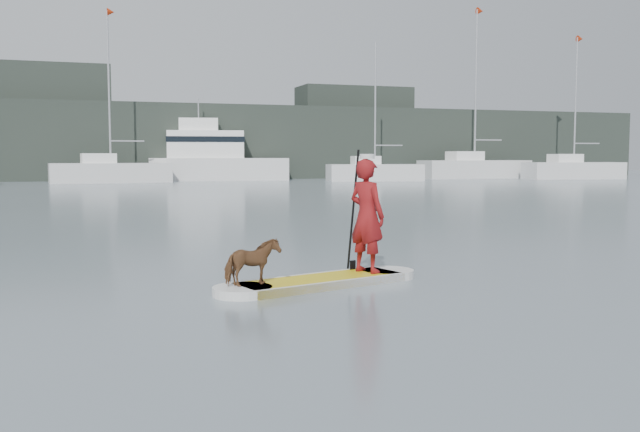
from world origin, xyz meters
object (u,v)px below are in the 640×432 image
object	(u,v)px
sailboat_f	(474,167)
dog	(252,262)
paddleboard	(320,282)
sailboat_e	(374,171)
sailboat_g	(573,168)
sailboat_d	(110,170)
motor_yacht_a	(214,157)
paddler	(367,216)

from	to	relation	value
sailboat_f	dog	bearing A→B (deg)	-124.13
paddleboard	sailboat_e	world-z (taller)	sailboat_e
dog	sailboat_g	world-z (taller)	sailboat_g
paddleboard	sailboat_d	xyz separation A→B (m)	(-1.35, 42.75, 0.80)
paddleboard	motor_yacht_a	size ratio (longest dim) A/B	0.30
sailboat_e	sailboat_f	size ratio (longest dim) A/B	0.73
sailboat_f	sailboat_g	xyz separation A→B (m)	(6.86, -4.06, -0.11)
sailboat_f	motor_yacht_a	size ratio (longest dim) A/B	1.31
dog	paddler	bearing A→B (deg)	-90.07
sailboat_e	sailboat_g	size ratio (longest dim) A/B	0.89
dog	motor_yacht_a	bearing A→B (deg)	-25.59
sailboat_d	sailboat_g	bearing A→B (deg)	-9.57
paddleboard	paddler	bearing A→B (deg)	-0.00
dog	motor_yacht_a	xyz separation A→B (m)	(7.50, 45.64, 1.33)
sailboat_e	sailboat_f	xyz separation A→B (m)	(10.48, 3.32, 0.22)
paddler	sailboat_f	xyz separation A→B (m)	(27.36, 43.25, -0.01)
dog	paddleboard	bearing A→B (deg)	-90.07
dog	motor_yacht_a	distance (m)	46.27
paddler	sailboat_e	bearing A→B (deg)	-49.59
sailboat_d	motor_yacht_a	xyz separation A→B (m)	(7.79, 2.58, 0.90)
sailboat_g	paddler	bearing A→B (deg)	-126.84
paddleboard	dog	bearing A→B (deg)	-180.00
sailboat_d	paddler	bearing A→B (deg)	-91.44
sailboat_d	sailboat_f	world-z (taller)	sailboat_f
sailboat_g	paddleboard	bearing A→B (deg)	-127.33
paddleboard	sailboat_d	size ratio (longest dim) A/B	0.26
sailboat_g	sailboat_e	bearing A→B (deg)	-178.16
sailboat_e	sailboat_g	world-z (taller)	sailboat_g
dog	sailboat_d	distance (m)	43.06
paddler	sailboat_e	xyz separation A→B (m)	(16.88, 39.93, -0.22)
sailboat_e	sailboat_g	distance (m)	17.36
motor_yacht_a	paddler	bearing A→B (deg)	-87.26
paddleboard	sailboat_e	distance (m)	43.90
paddleboard	sailboat_f	size ratio (longest dim) A/B	0.23
sailboat_e	paddleboard	bearing A→B (deg)	-105.81
paddleboard	sailboat_e	size ratio (longest dim) A/B	0.31
paddler	motor_yacht_a	distance (m)	45.46
paddler	paddleboard	bearing A→B (deg)	79.50
motor_yacht_a	sailboat_g	distance (m)	29.20
paddler	sailboat_f	size ratio (longest dim) A/B	0.12
paddleboard	dog	xyz separation A→B (m)	(-1.06, -0.31, 0.37)
paddler	sailboat_g	distance (m)	52.03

